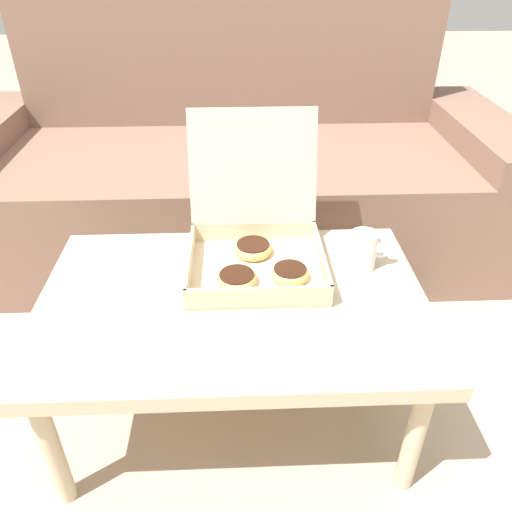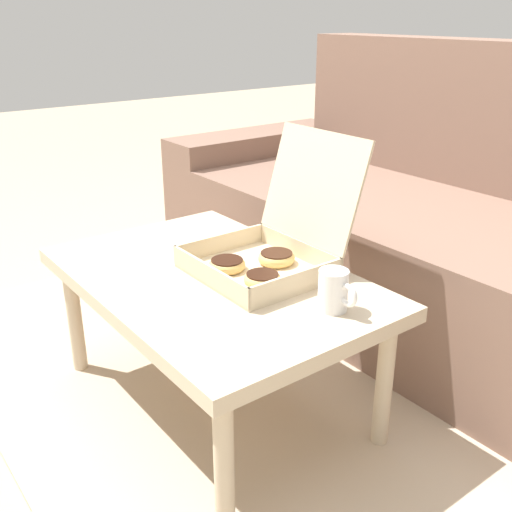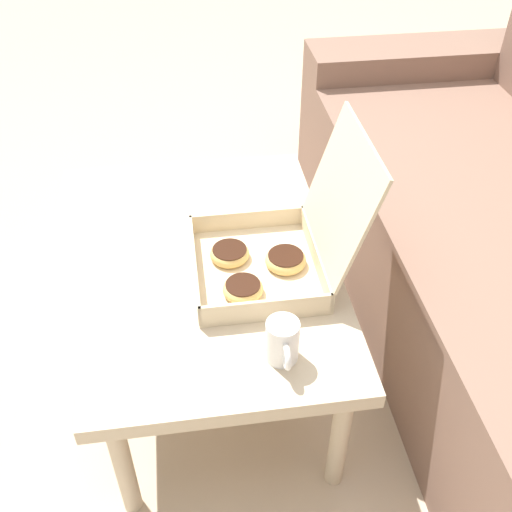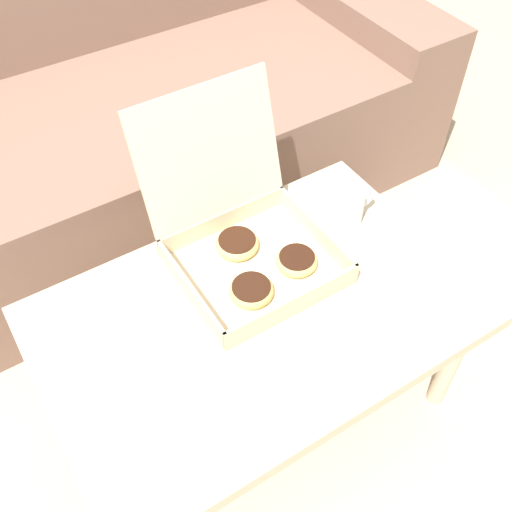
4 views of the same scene
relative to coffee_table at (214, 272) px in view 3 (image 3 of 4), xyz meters
The scene contains 5 objects.
ground_plane 0.38m from the coffee_table, 90.00° to the left, with size 12.00×12.00×0.00m, color tan.
area_rug 0.54m from the coffee_table, 90.00° to the left, with size 2.30×1.94×0.01m, color tan.
coffee_table is the anchor object (origin of this frame).
pastry_box 0.19m from the coffee_table, 66.69° to the left, with size 0.34×0.40×0.36m.
coffee_mug 0.37m from the coffee_table, 18.91° to the left, with size 0.11×0.07×0.10m.
Camera 3 is at (1.16, -0.16, 1.41)m, focal length 42.00 mm.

